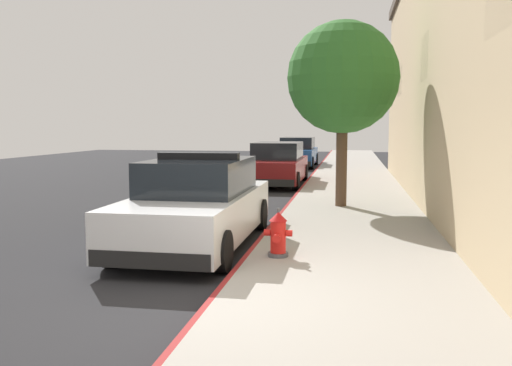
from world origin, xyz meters
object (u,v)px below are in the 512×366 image
fire_hydrant (278,234)px  police_cruiser (198,205)px  parked_car_dark_far (298,153)px  street_tree (343,78)px  parked_car_silver_ahead (277,165)px

fire_hydrant → police_cruiser: bearing=144.7°
fire_hydrant → parked_car_dark_far: bearing=94.8°
police_cruiser → street_tree: bearing=61.0°
police_cruiser → fire_hydrant: 2.00m
fire_hydrant → street_tree: bearing=81.3°
parked_car_dark_far → police_cruiser: bearing=-89.7°
parked_car_silver_ahead → parked_car_dark_far: 9.00m
police_cruiser → parked_car_silver_ahead: police_cruiser is taller
parked_car_dark_far → fire_hydrant: bearing=-85.2°
police_cruiser → parked_car_silver_ahead: (0.05, 10.34, -0.00)m
parked_car_dark_far → fire_hydrant: size_ratio=6.37×
street_tree → parked_car_silver_ahead: bearing=112.4°
parked_car_silver_ahead → fire_hydrant: size_ratio=6.37×
parked_car_dark_far → parked_car_silver_ahead: bearing=-89.1°
parked_car_silver_ahead → parked_car_dark_far: (-0.14, 9.00, 0.00)m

